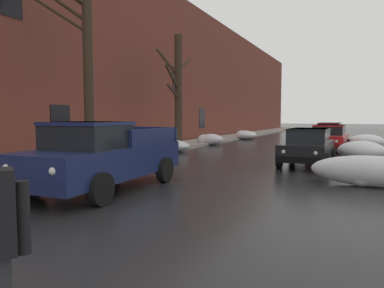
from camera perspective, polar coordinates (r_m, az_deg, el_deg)
left_sidewalk_slab at (r=21.33m, az=-3.65°, el=-0.48°), size 2.67×80.00×0.16m
brick_townhouse_facade at (r=22.45m, az=-7.92°, el=12.82°), size 0.63×80.00×10.39m
snow_bank_near_corner_left at (r=29.94m, az=8.50°, el=1.42°), size 1.74×1.46×0.74m
snow_bank_along_left_kerb at (r=16.89m, az=25.25°, el=-1.02°), size 1.90×1.44×0.85m
snow_bank_mid_block_left at (r=23.71m, az=2.90°, el=0.70°), size 1.72×1.08×0.74m
snow_bank_near_corner_right at (r=10.80m, az=26.74°, el=-3.99°), size 3.14×0.91×0.84m
snow_bank_along_right_kerb at (r=19.08m, az=-3.31°, el=-0.32°), size 2.07×1.34×0.65m
snow_bank_far_right_pile at (r=23.57m, az=25.87°, el=0.35°), size 1.96×1.13×0.84m
bare_tree_second_along_sidewalk at (r=13.84m, az=-16.73°, el=11.91°), size 2.06×2.23×7.10m
bare_tree_mid_block at (r=19.73m, az=-2.25°, el=8.58°), size 1.80×3.47×6.27m
pickup_truck_darkblue_approaching_near_lane at (r=9.38m, az=-13.98°, el=-1.88°), size 2.29×5.08×1.76m
sedan_black_parked_kerbside_close at (r=14.67m, az=18.02°, el=-0.25°), size 1.85×4.30×1.42m
sedan_red_parked_kerbside_mid at (r=21.01m, az=20.95°, el=1.02°), size 2.05×4.49×1.42m
sedan_maroon_parked_far_down_block at (r=28.65m, az=21.02°, el=1.83°), size 2.02×4.43×1.42m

